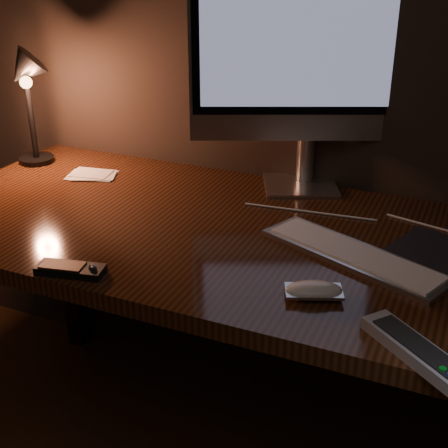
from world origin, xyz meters
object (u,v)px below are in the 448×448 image
at_px(mouse, 314,292).
at_px(desk_lamp, 26,87).
at_px(media_remote, 70,269).
at_px(keyboard, 354,255).
at_px(desk, 240,263).
at_px(tv_remote, 417,351).
at_px(monitor, 307,49).

height_order(mouse, desk_lamp, desk_lamp).
bearing_deg(media_remote, keyboard, 18.33).
bearing_deg(desk, tv_remote, -40.11).
bearing_deg(desk_lamp, keyboard, 9.75).
relative_size(desk, media_remote, 10.65).
bearing_deg(monitor, media_remote, -137.39).
bearing_deg(mouse, desk, 111.01).
relative_size(monitor, mouse, 5.74).
bearing_deg(monitor, mouse, -93.60).
relative_size(monitor, media_remote, 4.23).
relative_size(media_remote, tv_remote, 0.72).
height_order(monitor, keyboard, monitor).
bearing_deg(desk, desk_lamp, 171.62).
bearing_deg(tv_remote, mouse, -170.10).
bearing_deg(media_remote, monitor, 54.39).
xyz_separation_m(keyboard, tv_remote, (0.18, -0.31, 0.00)).
bearing_deg(media_remote, mouse, 1.28).
height_order(keyboard, media_remote, media_remote).
xyz_separation_m(desk, monitor, (0.07, 0.26, 0.50)).
height_order(tv_remote, desk_lamp, desk_lamp).
bearing_deg(monitor, keyboard, -80.33).
distance_m(desk, keyboard, 0.35).
bearing_deg(tv_remote, media_remote, -141.41).
distance_m(desk, media_remote, 0.48).
height_order(monitor, tv_remote, monitor).
xyz_separation_m(monitor, mouse, (0.20, -0.55, -0.37)).
height_order(media_remote, desk_lamp, desk_lamp).
height_order(desk, mouse, mouse).
bearing_deg(monitor, tv_remote, -81.84).
height_order(desk, tv_remote, tv_remote).
xyz_separation_m(desk, media_remote, (-0.22, -0.40, 0.14)).
xyz_separation_m(media_remote, tv_remote, (0.70, -0.00, 0.00)).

